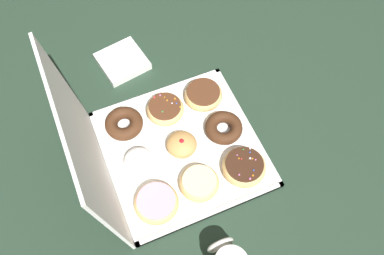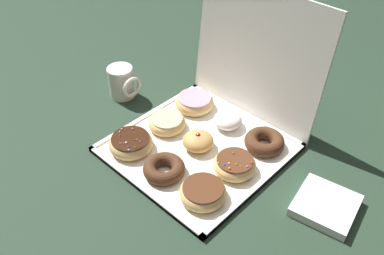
{
  "view_description": "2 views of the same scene",
  "coord_description": "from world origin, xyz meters",
  "views": [
    {
      "loc": [
        -0.5,
        0.18,
        1.08
      ],
      "look_at": [
        0.03,
        -0.05,
        0.04
      ],
      "focal_mm": 39.27,
      "sensor_mm": 36.0,
      "label": 1
    },
    {
      "loc": [
        0.57,
        -0.62,
        0.79
      ],
      "look_at": [
        -0.05,
        0.02,
        0.04
      ],
      "focal_mm": 38.73,
      "sensor_mm": 36.0,
      "label": 2
    }
  ],
  "objects": [
    {
      "name": "powdered_filled_donut_7",
      "position": [
        -0.0,
        0.13,
        0.03
      ],
      "size": [
        0.08,
        0.08,
        0.04
      ],
      "color": "white",
      "rests_on": "donut_box"
    },
    {
      "name": "donut_box",
      "position": [
        0.0,
        0.0,
        0.01
      ],
      "size": [
        0.43,
        0.43,
        0.01
      ],
      "color": "white",
      "rests_on": "ground"
    },
    {
      "name": "chocolate_cake_ring_donut_8",
      "position": [
        0.13,
        0.13,
        0.03
      ],
      "size": [
        0.11,
        0.11,
        0.04
      ],
      "color": "#472816",
      "rests_on": "donut_box"
    },
    {
      "name": "glazed_ring_donut_3",
      "position": [
        -0.12,
        0.0,
        0.03
      ],
      "size": [
        0.11,
        0.11,
        0.04
      ],
      "color": "#E5B770",
      "rests_on": "donut_box"
    },
    {
      "name": "jelly_filled_donut_4",
      "position": [
        0.0,
        -0.0,
        0.03
      ],
      "size": [
        0.09,
        0.09,
        0.05
      ],
      "color": "tan",
      "rests_on": "donut_box"
    },
    {
      "name": "pink_frosted_donut_6",
      "position": [
        -0.13,
        0.12,
        0.03
      ],
      "size": [
        0.12,
        0.12,
        0.04
      ],
      "color": "#E5B770",
      "rests_on": "donut_box"
    },
    {
      "name": "ground_plane",
      "position": [
        0.0,
        0.0,
        0.0
      ],
      "size": [
        3.0,
        3.0,
        0.0
      ],
      "primitive_type": "plane",
      "color": "#233828"
    },
    {
      "name": "chocolate_frosted_donut_2",
      "position": [
        0.13,
        -0.12,
        0.03
      ],
      "size": [
        0.11,
        0.11,
        0.04
      ],
      "color": "#E5B770",
      "rests_on": "donut_box"
    },
    {
      "name": "napkin_stack",
      "position": [
        0.36,
        0.06,
        0.01
      ],
      "size": [
        0.16,
        0.16,
        0.02
      ],
      "primitive_type": "cube",
      "rotation": [
        0.0,
        0.0,
        0.17
      ],
      "color": "white",
      "rests_on": "ground"
    },
    {
      "name": "sprinkle_donut_0",
      "position": [
        -0.13,
        -0.13,
        0.03
      ],
      "size": [
        0.12,
        0.12,
        0.04
      ],
      "color": "#E5B770",
      "rests_on": "donut_box"
    },
    {
      "name": "box_lid_open",
      "position": [
        0.0,
        0.24,
        0.19
      ],
      "size": [
        0.43,
        0.05,
        0.39
      ],
      "primitive_type": "cube",
      "rotation": [
        1.45,
        0.0,
        0.0
      ],
      "color": "white",
      "rests_on": "ground"
    },
    {
      "name": "chocolate_cake_ring_donut_1",
      "position": [
        0.01,
        -0.13,
        0.03
      ],
      "size": [
        0.11,
        0.11,
        0.03
      ],
      "color": "#472816",
      "rests_on": "donut_box"
    },
    {
      "name": "sprinkle_donut_5",
      "position": [
        0.13,
        -0.0,
        0.03
      ],
      "size": [
        0.11,
        0.11,
        0.04
      ],
      "color": "#E5B770",
      "rests_on": "donut_box"
    }
  ]
}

